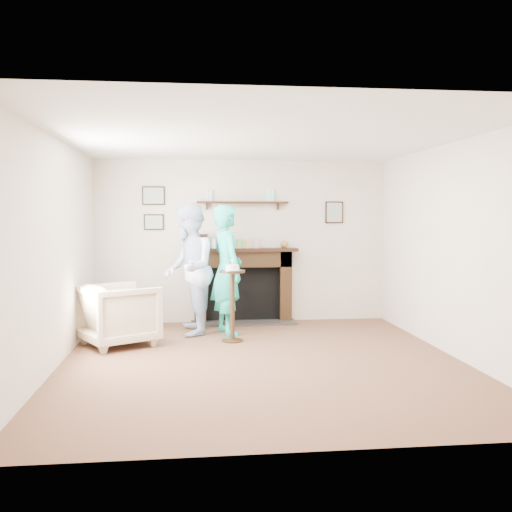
% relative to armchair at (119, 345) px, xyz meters
% --- Properties ---
extents(ground, '(5.00, 5.00, 0.00)m').
position_rel_armchair_xyz_m(ground, '(1.71, -1.01, 0.00)').
color(ground, brown).
rests_on(ground, ground).
extents(room_shell, '(4.54, 5.02, 2.52)m').
position_rel_armchair_xyz_m(room_shell, '(1.71, -0.33, 1.62)').
color(room_shell, beige).
rests_on(room_shell, ground).
extents(armchair, '(1.17, 1.16, 0.78)m').
position_rel_armchair_xyz_m(armchair, '(0.00, 0.00, 0.00)').
color(armchair, '#C7AC93').
rests_on(armchair, ground).
extents(man, '(0.70, 0.89, 1.82)m').
position_rel_armchair_xyz_m(man, '(0.88, 0.58, 0.00)').
color(man, silver).
rests_on(man, ground).
extents(woman, '(0.61, 0.76, 1.80)m').
position_rel_armchair_xyz_m(woman, '(1.41, 0.55, 0.00)').
color(woman, teal).
rests_on(woman, ground).
extents(pedestal_table, '(0.34, 0.34, 1.07)m').
position_rel_armchair_xyz_m(pedestal_table, '(1.45, 0.06, 0.66)').
color(pedestal_table, black).
rests_on(pedestal_table, ground).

